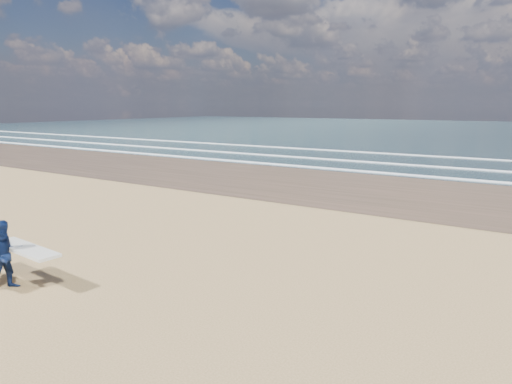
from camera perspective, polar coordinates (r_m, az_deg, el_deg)
The scene contains 1 object.
surfer_far at distance 11.86m, azimuth -28.60°, elevation -6.88°, with size 2.23×1.13×1.62m.
Camera 1 is at (11.00, -4.57, 4.18)m, focal length 32.00 mm.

